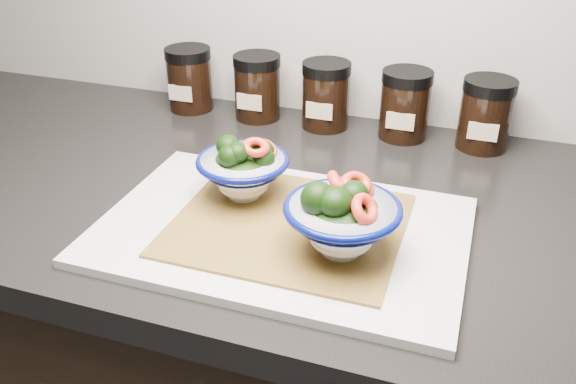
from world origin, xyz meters
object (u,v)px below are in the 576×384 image
(cutting_board, at_px, (282,231))
(spice_jar_c, at_px, (326,95))
(spice_jar_b, at_px, (257,87))
(spice_jar_d, at_px, (405,104))
(bowl_right, at_px, (341,218))
(spice_jar_a, at_px, (190,79))
(spice_jar_e, at_px, (486,114))
(bowl_left, at_px, (244,169))

(cutting_board, height_order, spice_jar_c, spice_jar_c)
(cutting_board, height_order, spice_jar_b, spice_jar_b)
(spice_jar_c, bearing_deg, spice_jar_b, 180.00)
(spice_jar_b, relative_size, spice_jar_c, 1.00)
(spice_jar_c, xyz_separation_m, spice_jar_d, (0.13, 0.00, 0.00))
(cutting_board, xyz_separation_m, spice_jar_d, (0.09, 0.34, 0.05))
(bowl_right, xyz_separation_m, spice_jar_b, (-0.25, 0.38, -0.00))
(cutting_board, distance_m, spice_jar_a, 0.46)
(bowl_right, xyz_separation_m, spice_jar_d, (0.01, 0.38, -0.00))
(spice_jar_a, bearing_deg, spice_jar_e, 0.00)
(bowl_left, distance_m, bowl_right, 0.17)
(spice_jar_a, height_order, spice_jar_e, same)
(spice_jar_a, distance_m, spice_jar_c, 0.26)
(cutting_board, bearing_deg, spice_jar_b, 115.67)
(spice_jar_a, xyz_separation_m, spice_jar_d, (0.39, 0.00, 0.00))
(cutting_board, distance_m, spice_jar_b, 0.39)
(cutting_board, height_order, spice_jar_a, spice_jar_a)
(spice_jar_d, bearing_deg, spice_jar_e, 0.00)
(bowl_left, height_order, spice_jar_b, spice_jar_b)
(bowl_right, height_order, spice_jar_c, spice_jar_c)
(spice_jar_a, bearing_deg, spice_jar_c, 0.00)
(bowl_right, distance_m, spice_jar_d, 0.38)
(spice_jar_b, height_order, spice_jar_c, same)
(cutting_board, distance_m, spice_jar_c, 0.35)
(bowl_left, relative_size, spice_jar_b, 1.09)
(spice_jar_c, bearing_deg, bowl_left, -95.61)
(spice_jar_e, bearing_deg, spice_jar_c, 180.00)
(cutting_board, bearing_deg, bowl_left, 143.93)
(spice_jar_b, bearing_deg, spice_jar_a, 180.00)
(bowl_left, bearing_deg, spice_jar_c, 84.39)
(bowl_left, height_order, spice_jar_d, spice_jar_d)
(spice_jar_c, bearing_deg, spice_jar_a, 180.00)
(bowl_right, height_order, spice_jar_e, spice_jar_e)
(spice_jar_c, bearing_deg, spice_jar_d, 0.00)
(spice_jar_d, bearing_deg, cutting_board, -104.96)
(cutting_board, bearing_deg, spice_jar_e, 57.60)
(bowl_right, height_order, spice_jar_a, spice_jar_a)
(spice_jar_b, relative_size, spice_jar_d, 1.00)
(bowl_left, height_order, spice_jar_c, spice_jar_c)
(spice_jar_b, bearing_deg, spice_jar_d, 0.00)
(bowl_right, bearing_deg, spice_jar_b, 123.39)
(bowl_right, bearing_deg, spice_jar_c, 108.20)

